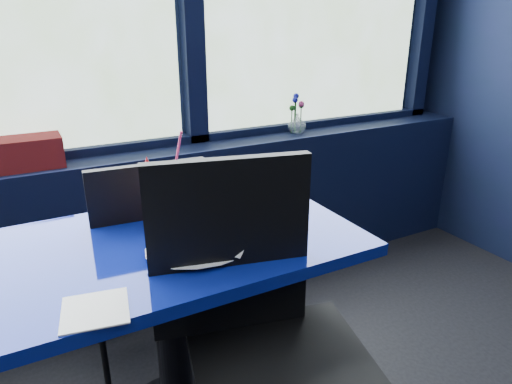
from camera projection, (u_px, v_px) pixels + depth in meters
name	position (u px, v px, depth m)	size (l,w,h in m)	color
window_sill	(52.00, 247.00, 2.14)	(5.00, 0.26, 0.80)	black
near_table	(170.00, 290.00, 1.50)	(1.20, 0.70, 0.75)	black
chair_near_front	(262.00, 326.00, 1.26)	(0.58, 0.58, 1.06)	black
chair_near_back	(144.00, 256.00, 1.77)	(0.46, 0.46, 0.95)	black
flower_vase	(297.00, 121.00, 2.57)	(0.12, 0.13, 0.22)	silver
food_basket	(204.00, 237.00, 1.37)	(0.31, 0.29, 0.11)	red
ketchup_bottle	(149.00, 187.00, 1.63)	(0.06, 0.06, 0.21)	red
soda_cup	(175.00, 198.00, 1.56)	(0.09, 0.09, 0.32)	navy
napkin	(95.00, 310.00, 1.09)	(0.15, 0.15, 0.00)	white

